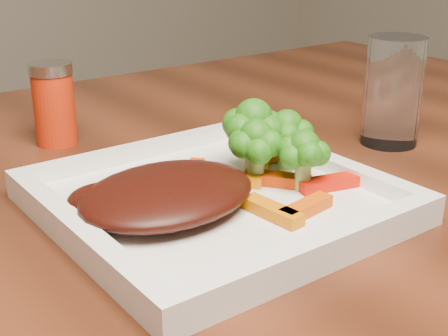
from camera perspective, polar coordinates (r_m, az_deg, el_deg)
plate at (r=0.54m, az=-0.85°, el=-3.29°), size 0.27×0.27×0.01m
steak at (r=0.51m, az=-5.18°, el=-2.32°), size 0.17×0.14×0.03m
broccoli_0 at (r=0.58m, az=2.70°, el=2.89°), size 0.08×0.08×0.07m
broccoli_1 at (r=0.59m, az=5.74°, el=2.76°), size 0.06×0.06×0.06m
broccoli_2 at (r=0.55m, az=7.30°, el=0.91°), size 0.06×0.06×0.06m
broccoli_3 at (r=0.56m, az=2.95°, el=1.56°), size 0.07×0.07×0.06m
carrot_0 at (r=0.51m, az=7.51°, el=-3.63°), size 0.06×0.02×0.01m
carrot_1 at (r=0.56m, az=9.78°, el=-1.31°), size 0.06×0.03×0.01m
carrot_2 at (r=0.50m, az=4.42°, el=-3.93°), size 0.02×0.06×0.01m
carrot_3 at (r=0.62m, az=4.46°, el=1.09°), size 0.06×0.03×0.01m
carrot_4 at (r=0.58m, az=-2.98°, el=-0.34°), size 0.05×0.04×0.01m
carrot_5 at (r=0.56m, az=4.87°, el=-1.02°), size 0.05×0.06×0.01m
carrot_6 at (r=0.58m, az=3.05°, el=-0.40°), size 0.05×0.05×0.01m
spice_shaker at (r=0.72m, az=-15.29°, el=5.66°), size 0.05×0.05×0.09m
drinking_glass at (r=0.72m, az=15.18°, el=6.77°), size 0.07×0.07×0.12m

